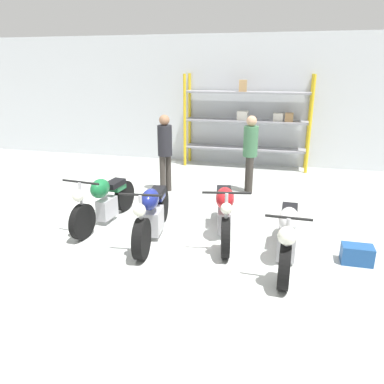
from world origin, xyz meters
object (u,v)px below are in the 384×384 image
Objects in this scene: motorcycle_white at (287,234)px; person_browsing at (165,147)px; motorcycle_red at (224,211)px; toolbox at (357,254)px; motorcycle_green at (104,200)px; motorcycle_blue at (152,214)px; person_near_rack at (250,148)px; shelving_rack at (248,119)px.

person_browsing is at bearing -132.71° from motorcycle_white.
motorcycle_red is 2.10m from toolbox.
motorcycle_green is 0.99× the size of motorcycle_red.
toolbox is (3.72, -2.50, -0.90)m from person_browsing.
motorcycle_white is (3.22, -0.64, -0.02)m from motorcycle_green.
motorcycle_blue is at bearing -85.47° from motorcycle_red.
person_near_rack is at bearing 122.77° from toolbox.
toolbox is (1.87, -2.91, -0.89)m from person_near_rack.
person_browsing is at bearing -173.86° from motorcycle_blue.
motorcycle_blue is 1.19m from motorcycle_red.
motorcycle_green is at bearing -113.40° from shelving_rack.
person_browsing is 1.89m from person_near_rack.
shelving_rack is at bearing -103.67° from person_near_rack.
motorcycle_red is at bearing -88.27° from shelving_rack.
shelving_rack reaches higher than motorcycle_green.
person_near_rack is (1.85, 0.41, -0.01)m from person_browsing.
motorcycle_blue is 3.16m from person_near_rack.
person_near_rack is at bearing 148.45° from motorcycle_blue.
motorcycle_red is at bearing 98.89° from motorcycle_blue.
motorcycle_blue is (1.05, -0.36, -0.02)m from motorcycle_green.
person_near_rack is at bearing -138.37° from person_browsing.
shelving_rack is 5.77m from toolbox.
motorcycle_blue is 0.97× the size of motorcycle_white.
toolbox is (2.03, -0.42, -0.32)m from motorcycle_red.
motorcycle_red is at bearing 158.17° from person_browsing.
person_browsing is 4.57m from toolbox.
motorcycle_white is 1.06m from toolbox.
motorcycle_white is 3.26m from person_near_rack.
motorcycle_red is (1.15, 0.32, 0.03)m from motorcycle_blue.
person_browsing is at bearing -151.78° from motorcycle_red.
shelving_rack is 2.00× the size of person_near_rack.
motorcycle_white is (1.17, -5.38, -0.92)m from shelving_rack.
person_near_rack reaches higher than motorcycle_red.
motorcycle_green is at bearing 24.90° from person_near_rack.
motorcycle_blue is 4.70× the size of toolbox.
motorcycle_white is (2.17, -0.27, -0.01)m from motorcycle_blue.
motorcycle_blue is 2.19m from motorcycle_white.
motorcycle_red is 2.74m from person_browsing.
motorcycle_blue is 2.53m from person_browsing.
toolbox is (4.23, -0.47, -0.31)m from motorcycle_green.
shelving_rack is at bearing 162.29° from motorcycle_blue.
shelving_rack is 1.98× the size of person_browsing.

